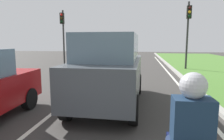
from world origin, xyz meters
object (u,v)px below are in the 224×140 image
object	(u,v)px
traffic_light_near_right	(188,24)
traffic_light_overhead_left	(63,28)
rider_person	(191,124)
car_suv_ahead	(110,69)

from	to	relation	value
traffic_light_near_right	traffic_light_overhead_left	bearing A→B (deg)	174.12
traffic_light_near_right	traffic_light_overhead_left	size ratio (longest dim) A/B	1.05
rider_person	traffic_light_overhead_left	distance (m)	15.94
car_suv_ahead	traffic_light_overhead_left	world-z (taller)	traffic_light_overhead_left
rider_person	traffic_light_overhead_left	bearing A→B (deg)	115.80
rider_person	traffic_light_near_right	xyz separation A→B (m)	(2.74, 13.10, 2.08)
car_suv_ahead	rider_person	bearing A→B (deg)	-68.78
car_suv_ahead	traffic_light_near_right	world-z (taller)	traffic_light_near_right
car_suv_ahead	traffic_light_overhead_left	size ratio (longest dim) A/B	0.97
car_suv_ahead	traffic_light_overhead_left	distance (m)	11.58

